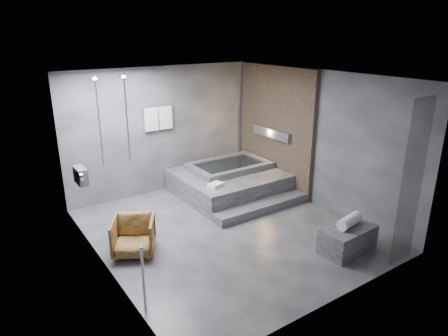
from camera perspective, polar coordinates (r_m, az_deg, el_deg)
room at (r=7.28m, az=1.94°, el=4.88°), size 5.00×5.04×2.82m
tub_deck at (r=9.03m, az=0.69°, el=-2.11°), size 2.20×2.00×0.50m
tub_step at (r=8.23m, az=5.41°, el=-5.60°), size 2.20×0.36×0.18m
concrete_bench at (r=7.08m, az=17.23°, el=-9.67°), size 0.98×0.57×0.43m
driftwood_chair at (r=6.82m, az=-12.78°, el=-9.44°), size 0.92×0.93×0.63m
rolled_towel at (r=6.99m, az=17.50°, el=-7.23°), size 0.55×0.28×0.19m
deck_towel at (r=8.12m, az=-1.20°, el=-2.43°), size 0.33×0.28×0.08m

